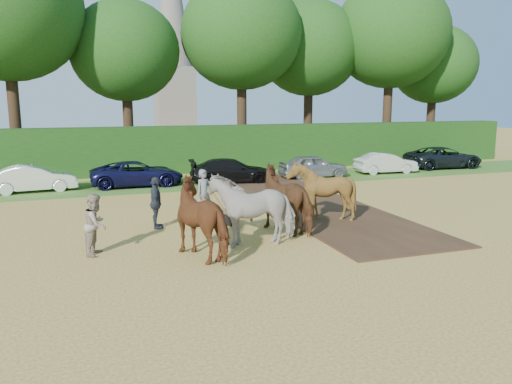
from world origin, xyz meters
The scene contains 10 objects.
ground centered at (0.00, 0.00, 0.00)m, with size 120.00×120.00×0.00m, color gold.
earth_strip centered at (1.50, 7.00, 0.03)m, with size 4.50×17.00×0.05m, color #472D1C.
grass_verge centered at (0.00, 14.00, 0.01)m, with size 50.00×5.00×0.03m, color #38601E.
hedgerow centered at (0.00, 18.50, 1.50)m, with size 46.00×1.60×3.00m, color #14380F.
spectator_near centered at (-7.84, 1.90, 0.94)m, with size 0.91×0.71×1.87m, color #BFAB96.
spectator_far centered at (-5.69, 4.42, 0.95)m, with size 1.12×0.47×1.91m, color #23272F.
plough_team centered at (-2.10, 2.17, 1.16)m, with size 7.72×6.76×2.34m.
parked_cars centered at (1.22, 13.98, 0.70)m, with size 36.63×3.78×1.47m.
treeline centered at (-1.69, 21.69, 8.97)m, with size 48.70×10.60×14.21m.
church centered at (4.00, 55.00, 13.73)m, with size 5.20×5.20×27.00m.
Camera 1 is at (-8.07, -13.57, 4.65)m, focal length 35.00 mm.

